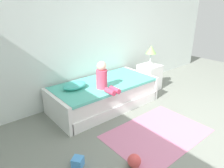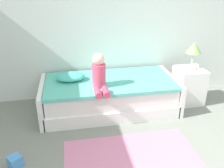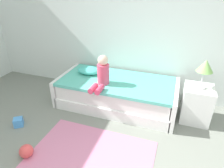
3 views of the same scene
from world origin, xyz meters
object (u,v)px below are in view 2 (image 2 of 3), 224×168
child_figure (99,74)px  toy_block (15,161)px  nightstand (189,86)px  bed (109,95)px  pillow (71,77)px  table_lamp (194,49)px

child_figure → toy_block: child_figure is taller
nightstand → toy_block: bearing=-157.3°
bed → pillow: size_ratio=4.80×
bed → child_figure: child_figure is taller
nightstand → child_figure: size_ratio=1.18×
table_lamp → pillow: bearing=176.9°
bed → nightstand: size_ratio=3.52×
table_lamp → child_figure: table_lamp is taller
bed → table_lamp: bearing=-0.2°
nightstand → toy_block: nightstand is taller
pillow → bed: bearing=-9.7°
table_lamp → nightstand: bearing=-90.0°
bed → toy_block: bed is taller
table_lamp → toy_block: (-2.62, -1.10, -0.87)m
nightstand → child_figure: bearing=-171.6°
table_lamp → toy_block: bearing=-157.3°
nightstand → toy_block: size_ratio=4.47×
nightstand → table_lamp: table_lamp is taller
nightstand → pillow: (-1.94, 0.10, 0.26)m
bed → table_lamp: table_lamp is taller
table_lamp → pillow: (-1.94, 0.10, -0.37)m
bed → toy_block: 1.69m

